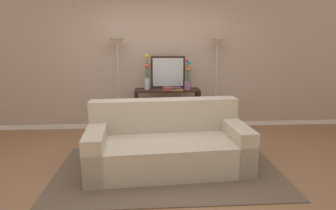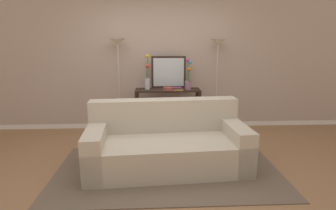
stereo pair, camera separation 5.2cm
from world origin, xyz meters
The scene contains 13 objects.
ground_plane centered at (0.00, 0.00, -0.01)m, with size 16.00×16.00×0.02m, color #936B47.
back_wall centered at (0.00, 2.00, 1.49)m, with size 12.00×0.15×2.98m.
area_rug centered at (0.11, -0.02, 0.01)m, with size 2.94×1.70×0.01m.
couch centered at (0.11, 0.15, 0.31)m, with size 2.17×1.14×0.88m.
console_table centered at (0.20, 1.57, 0.57)m, with size 1.18×0.38×0.83m.
floor_lamp_left centered at (-0.70, 1.69, 1.36)m, with size 0.28×0.28×1.73m.
floor_lamp_right centered at (1.12, 1.69, 1.36)m, with size 0.28×0.28×1.72m.
wall_mirror centered at (0.22, 1.73, 1.12)m, with size 0.64×0.02×0.59m.
vase_tall_flowers centered at (-0.17, 1.60, 1.06)m, with size 0.10×0.14×0.63m.
vase_short_flowers centered at (0.57, 1.54, 1.03)m, with size 0.11×0.13×0.55m.
fruit_bowl centered at (0.20, 1.45, 0.86)m, with size 0.19×0.19×0.06m.
book_stack centered at (0.36, 1.47, 0.86)m, with size 0.21×0.17×0.05m.
book_row_under_console centered at (-0.16, 1.57, 0.06)m, with size 0.25×0.17×0.13m.
Camera 1 is at (-0.11, -3.43, 1.69)m, focal length 29.83 mm.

